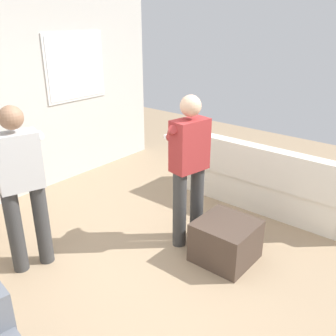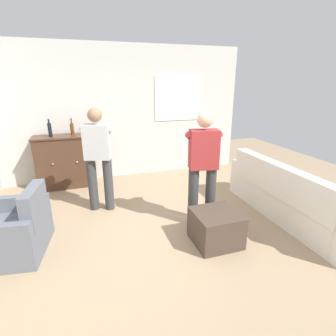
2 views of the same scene
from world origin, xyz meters
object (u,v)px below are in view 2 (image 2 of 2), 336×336
sideboard_cabinet (66,161)px  couch (285,198)px  person_standing_left (98,155)px  armchair (19,231)px  ottoman (216,227)px  bottle_wine_green (72,129)px  bottle_liquor_amber (50,129)px  person_standing_right (203,164)px

sideboard_cabinet → couch: bearing=-37.2°
sideboard_cabinet → person_standing_left: 1.44m
couch → armchair: size_ratio=2.53×
couch → person_standing_left: person_standing_left is taller
sideboard_cabinet → ottoman: bearing=-54.7°
couch → ottoman: size_ratio=4.18×
couch → armchair: bearing=174.9°
sideboard_cabinet → bottle_wine_green: 0.67m
couch → bottle_liquor_amber: 4.32m
bottle_liquor_amber → couch: bearing=-35.3°
couch → bottle_wine_green: bearing=140.7°
armchair → person_standing_right: 2.54m
bottle_liquor_amber → person_standing_right: 3.08m
armchair → bottle_liquor_amber: bearing=82.4°
ottoman → person_standing_left: size_ratio=0.35×
armchair → bottle_wine_green: bearing=72.7°
couch → sideboard_cabinet: bearing=142.8°
ottoman → person_standing_right: size_ratio=0.35×
ottoman → person_standing_right: bearing=86.5°
bottle_wine_green → person_standing_left: (0.39, -1.28, -0.23)m
sideboard_cabinet → ottoman: size_ratio=1.94×
couch → person_standing_left: bearing=155.3°
bottle_liquor_amber → ottoman: size_ratio=0.57×
bottle_liquor_amber → person_standing_right: bearing=-45.0°
bottle_wine_green → couch: bearing=-39.3°
bottle_liquor_amber → ottoman: bottle_liquor_amber is taller
armchair → sideboard_cabinet: sideboard_cabinet is taller
couch → sideboard_cabinet: sideboard_cabinet is taller
bottle_liquor_amber → person_standing_right: (2.17, -2.17, -0.25)m
person_standing_right → bottle_liquor_amber: bearing=135.0°
couch → person_standing_left: 3.00m
bottle_liquor_amber → ottoman: 3.58m
armchair → couch: bearing=-5.1°
armchair → sideboard_cabinet: bearing=77.2°
bottle_wine_green → person_standing_left: 1.36m
sideboard_cabinet → person_standing_left: bearing=-65.0°
sideboard_cabinet → ottoman: (1.93, -2.73, -0.31)m
couch → bottle_liquor_amber: bearing=144.7°
armchair → bottle_wine_green: (0.68, 2.18, 0.88)m
bottle_wine_green → ottoman: 3.40m
sideboard_cabinet → person_standing_left: (0.58, -1.25, 0.41)m
ottoman → bottle_liquor_amber: bearing=128.4°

